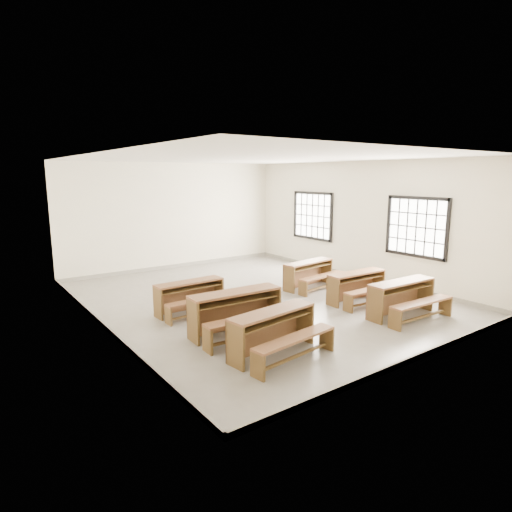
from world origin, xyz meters
TOP-DOWN VIEW (x-y plane):
  - room at (0.09, 0.00)m, footprint 8.50×8.50m
  - desk_set_0 at (-1.64, -2.75)m, footprint 1.68×1.02m
  - desk_set_1 at (-1.61, -1.64)m, footprint 1.77×0.98m
  - desk_set_2 at (-1.72, -0.06)m, footprint 1.49×0.81m
  - desk_set_3 at (1.65, -2.80)m, footprint 1.64×0.90m
  - desk_set_4 at (1.70, -1.58)m, footprint 1.53×0.83m
  - desk_set_5 at (1.67, -0.03)m, footprint 1.59×0.96m

SIDE VIEW (x-z plane):
  - desk_set_2 at x=-1.72m, z-range 0.05..0.72m
  - desk_set_5 at x=1.67m, z-range 0.06..0.73m
  - desk_set_4 at x=1.70m, z-range 0.06..0.73m
  - desk_set_0 at x=-1.64m, z-range 0.06..0.78m
  - desk_set_3 at x=1.65m, z-range 0.06..0.78m
  - desk_set_1 at x=-1.61m, z-range 0.06..0.84m
  - room at x=0.09m, z-range 0.54..3.74m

